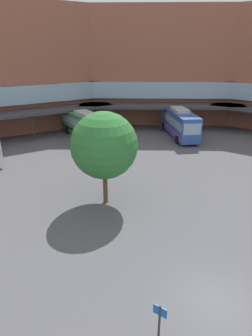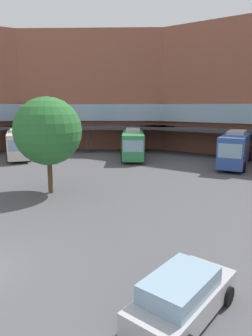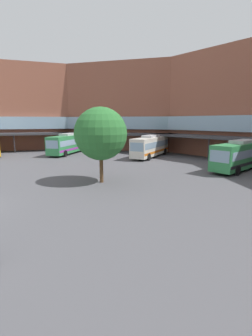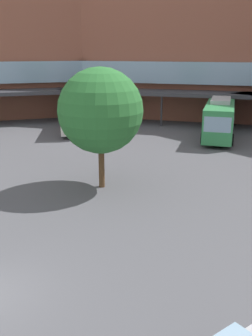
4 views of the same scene
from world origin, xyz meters
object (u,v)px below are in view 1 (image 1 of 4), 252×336
at_px(plaza_tree, 104,146).
at_px(stop_sign_post, 159,321).
at_px(bus_5, 87,126).
at_px(bus_3, 179,122).

bearing_deg(plaza_tree, stop_sign_post, -91.41).
relative_size(plaza_tree, stop_sign_post, 3.31).
relative_size(bus_5, plaza_tree, 1.65).
bearing_deg(bus_3, bus_5, -91.21).
distance_m(bus_3, stop_sign_post, 32.14).
bearing_deg(bus_3, stop_sign_post, -18.63).
relative_size(bus_5, stop_sign_post, 5.46).
height_order(bus_3, plaza_tree, plaza_tree).
bearing_deg(bus_5, stop_sign_post, -20.01).
bearing_deg(bus_5, plaza_tree, -20.80).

